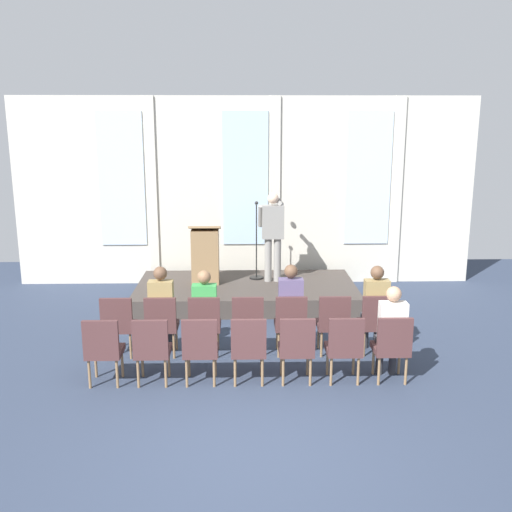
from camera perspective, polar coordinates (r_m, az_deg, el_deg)
name	(u,v)px	position (r m, az deg, el deg)	size (l,w,h in m)	color
ground_plane	(250,446)	(6.65, -0.54, -18.04)	(17.07, 17.07, 0.00)	#2D384C
rear_partition	(247,191)	(12.33, -0.92, 6.36)	(9.63, 0.14, 3.92)	beige
stage_platform	(246,293)	(11.35, -0.96, -3.59)	(4.20, 2.16, 0.34)	#3F3833
speaker	(273,230)	(11.31, 1.65, 2.53)	(0.51, 0.69, 1.74)	gray
mic_stand	(256,262)	(11.63, 0.04, -0.59)	(0.28, 0.28, 1.55)	black
lectern	(205,255)	(11.30, -4.97, 0.09)	(0.60, 0.48, 1.16)	#93724C
chair_r0_c0	(118,322)	(8.88, -13.28, -6.33)	(0.46, 0.44, 0.94)	olive
chair_r0_c1	(162,322)	(8.77, -9.19, -6.38)	(0.46, 0.44, 0.94)	olive
audience_r0_c1	(162,306)	(8.77, -9.18, -4.85)	(0.36, 0.39, 1.37)	#2D2D33
chair_r0_c2	(205,322)	(8.71, -5.02, -6.40)	(0.46, 0.44, 0.94)	olive
audience_r0_c2	(205,308)	(8.72, -5.01, -5.04)	(0.36, 0.39, 1.30)	#2D2D33
chair_r0_c3	(248,321)	(8.69, -0.81, -6.39)	(0.46, 0.44, 0.94)	olive
chair_r0_c4	(291,321)	(8.72, 3.39, -6.35)	(0.46, 0.44, 0.94)	olive
audience_r0_c4	(290,305)	(8.72, 3.37, -4.75)	(0.36, 0.39, 1.38)	#2D2D33
chair_r0_c5	(333,321)	(8.79, 7.55, -6.27)	(0.46, 0.44, 0.94)	olive
chair_r0_c6	(376,320)	(8.91, 11.61, -6.16)	(0.46, 0.44, 0.94)	olive
audience_r0_c6	(375,305)	(8.92, 11.56, -4.68)	(0.36, 0.39, 1.36)	#2D2D33
chair_r1_c0	(103,347)	(8.00, -14.67, -8.60)	(0.46, 0.44, 0.94)	olive
chair_r1_c1	(152,347)	(7.88, -10.12, -8.71)	(0.46, 0.44, 0.94)	olive
chair_r1_c2	(200,346)	(7.81, -5.45, -8.76)	(0.46, 0.44, 0.94)	olive
chair_r1_c3	(249,346)	(7.79, -0.73, -8.76)	(0.46, 0.44, 0.94)	olive
chair_r1_c4	(297,345)	(7.82, 3.98, -8.69)	(0.46, 0.44, 0.94)	olive
chair_r1_c5	(344,345)	(7.91, 8.62, -8.57)	(0.46, 0.44, 0.94)	olive
chair_r1_c6	(392,344)	(8.04, 13.13, -8.41)	(0.46, 0.44, 0.94)	olive
audience_r1_c6	(391,328)	(8.04, 13.06, -6.88)	(0.36, 0.39, 1.32)	#2D2D33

